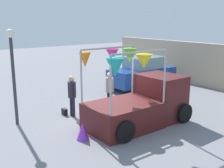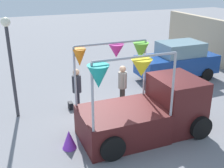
# 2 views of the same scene
# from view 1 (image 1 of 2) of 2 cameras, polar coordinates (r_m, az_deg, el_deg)

# --- Properties ---
(ground_plane) EXTENTS (60.00, 60.00, 0.00)m
(ground_plane) POSITION_cam_1_polar(r_m,az_deg,el_deg) (11.65, 0.94, -7.01)
(ground_plane) COLOR slate
(vendor_truck) EXTENTS (2.42, 4.17, 2.98)m
(vendor_truck) POSITION_cam_1_polar(r_m,az_deg,el_deg) (10.98, 6.29, -3.53)
(vendor_truck) COLOR #4C1919
(vendor_truck) RESTS_ON ground
(parked_car) EXTENTS (1.88, 4.00, 1.88)m
(parked_car) POSITION_cam_1_polar(r_m,az_deg,el_deg) (16.44, 6.24, 2.29)
(parked_car) COLOR navy
(parked_car) RESTS_ON ground
(person_customer) EXTENTS (0.53, 0.34, 1.73)m
(person_customer) POSITION_cam_1_polar(r_m,az_deg,el_deg) (11.72, -8.14, -1.63)
(person_customer) COLOR black
(person_customer) RESTS_ON ground
(person_vendor) EXTENTS (0.53, 0.34, 1.73)m
(person_vendor) POSITION_cam_1_polar(r_m,az_deg,el_deg) (12.45, -0.49, -0.66)
(person_vendor) COLOR #2D2823
(person_vendor) RESTS_ON ground
(handbag) EXTENTS (0.28, 0.16, 0.28)m
(handbag) POSITION_cam_1_polar(r_m,az_deg,el_deg) (12.19, -9.63, -5.58)
(handbag) COLOR black
(handbag) RESTS_ON ground
(street_lamp) EXTENTS (0.32, 0.32, 3.65)m
(street_lamp) POSITION_cam_1_polar(r_m,az_deg,el_deg) (11.06, -19.56, 4.03)
(street_lamp) COLOR #333338
(street_lamp) RESTS_ON ground
(folded_kite_bundle_violet) EXTENTS (0.54, 0.54, 0.60)m
(folded_kite_bundle_violet) POSITION_cam_1_polar(r_m,az_deg,el_deg) (9.66, -5.97, -9.52)
(folded_kite_bundle_violet) COLOR purple
(folded_kite_bundle_violet) RESTS_ON ground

